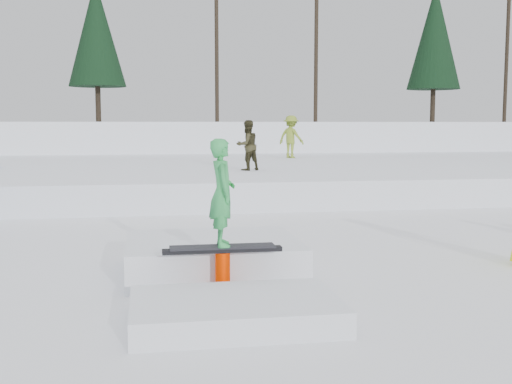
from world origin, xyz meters
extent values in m
plane|color=white|center=(0.00, 0.00, 0.00)|extent=(120.00, 120.00, 0.00)
cube|color=white|center=(0.00, 30.00, 1.20)|extent=(60.00, 14.00, 2.40)
cube|color=white|center=(0.00, 16.00, 0.40)|extent=(50.00, 18.00, 0.80)
cylinder|color=black|center=(-4.00, 28.50, 3.40)|extent=(0.30, 0.30, 2.00)
cone|color=black|center=(-4.00, 28.50, 7.38)|extent=(3.20, 3.20, 5.95)
cylinder|color=black|center=(3.00, 30.50, 7.15)|extent=(0.24, 0.24, 9.50)
cylinder|color=black|center=(9.00, 29.50, 6.40)|extent=(0.24, 0.24, 8.00)
cylinder|color=black|center=(16.00, 28.00, 3.40)|extent=(0.30, 0.30, 2.00)
cone|color=black|center=(16.00, 28.00, 7.55)|extent=(3.20, 3.20, 6.30)
cylinder|color=black|center=(22.00, 30.00, 7.65)|extent=(0.24, 0.24, 10.50)
imported|color=#2E2B17|center=(1.83, 11.32, 1.61)|extent=(0.97, 0.89, 1.62)
imported|color=olive|center=(4.94, 18.52, 1.73)|extent=(1.35, 1.34, 1.87)
cube|color=white|center=(-0.44, 0.52, 0.27)|extent=(2.60, 2.20, 0.54)
cube|color=white|center=(-0.44, -1.98, 0.15)|extent=(2.40, 1.60, 0.30)
cylinder|color=#F63900|center=(-0.44, -0.78, 0.03)|extent=(0.44, 0.44, 0.06)
cylinder|color=#F63900|center=(-0.44, -0.78, 0.30)|extent=(0.20, 0.20, 0.60)
cube|color=black|center=(-0.44, -0.78, 0.63)|extent=(1.60, 0.16, 0.06)
cube|color=black|center=(-0.44, -0.78, 0.68)|extent=(1.40, 0.28, 0.03)
imported|color=green|center=(-0.44, -0.78, 1.40)|extent=(0.34, 0.52, 1.42)
camera|label=1|loc=(-1.43, -9.15, 2.31)|focal=45.00mm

